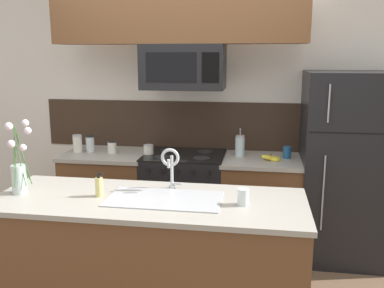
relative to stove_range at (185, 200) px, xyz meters
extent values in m
cube|color=silver|center=(0.30, 0.38, 0.84)|extent=(5.20, 0.10, 2.60)
cube|color=#332319|center=(0.00, 0.32, 0.69)|extent=(3.03, 0.01, 0.48)
cube|color=brown|center=(-0.77, 0.00, -0.02)|extent=(0.78, 0.62, 0.88)
cube|color=#9E998E|center=(-0.77, 0.00, 0.43)|extent=(0.81, 0.65, 0.03)
cube|color=brown|center=(0.73, 0.00, -0.02)|extent=(0.70, 0.62, 0.88)
cube|color=#9E998E|center=(0.73, 0.00, 0.43)|extent=(0.73, 0.65, 0.03)
cube|color=black|center=(0.00, 0.00, -0.01)|extent=(0.76, 0.62, 0.91)
cube|color=black|center=(0.00, 0.00, 0.45)|extent=(0.76, 0.62, 0.01)
cylinder|color=black|center=(-0.18, -0.14, 0.46)|extent=(0.15, 0.15, 0.01)
cylinder|color=black|center=(0.18, -0.14, 0.46)|extent=(0.15, 0.15, 0.01)
cylinder|color=black|center=(-0.18, 0.14, 0.46)|extent=(0.15, 0.15, 0.01)
cylinder|color=black|center=(0.18, 0.14, 0.46)|extent=(0.15, 0.15, 0.01)
cylinder|color=black|center=(-0.27, -0.32, 0.39)|extent=(0.03, 0.02, 0.03)
cylinder|color=black|center=(-0.14, -0.32, 0.39)|extent=(0.03, 0.02, 0.03)
cylinder|color=black|center=(0.00, -0.32, 0.39)|extent=(0.03, 0.02, 0.03)
cylinder|color=black|center=(0.14, -0.32, 0.39)|extent=(0.03, 0.02, 0.03)
cylinder|color=black|center=(0.27, -0.32, 0.39)|extent=(0.03, 0.02, 0.03)
cube|color=black|center=(0.00, -0.02, 1.28)|extent=(0.74, 0.40, 0.40)
cube|color=black|center=(-0.07, -0.22, 1.28)|extent=(0.45, 0.00, 0.26)
cube|color=black|center=(0.27, -0.22, 1.28)|extent=(0.15, 0.00, 0.26)
cube|color=brown|center=(-0.04, -0.05, 1.78)|extent=(2.25, 0.34, 0.60)
cube|color=black|center=(1.47, 0.02, 0.39)|extent=(0.78, 0.72, 1.71)
cube|color=black|center=(1.47, -0.34, 0.77)|extent=(0.75, 0.00, 0.01)
cylinder|color=#99999E|center=(1.24, -0.36, 1.01)|extent=(0.01, 0.01, 0.31)
cylinder|color=#99999E|center=(1.24, -0.36, 0.26)|extent=(0.01, 0.01, 0.65)
cylinder|color=silver|center=(-1.06, -0.02, 0.53)|extent=(0.09, 0.09, 0.15)
cylinder|color=#B2B2B7|center=(-1.06, -0.02, 0.61)|extent=(0.09, 0.09, 0.02)
cylinder|color=silver|center=(-0.95, 0.03, 0.52)|extent=(0.08, 0.08, 0.15)
cylinder|color=black|center=(-0.95, 0.03, 0.60)|extent=(0.08, 0.08, 0.02)
cylinder|color=silver|center=(-0.71, 0.00, 0.50)|extent=(0.09, 0.09, 0.11)
cylinder|color=black|center=(-0.71, 0.00, 0.56)|extent=(0.08, 0.08, 0.01)
cylinder|color=silver|center=(-0.34, -0.03, 0.49)|extent=(0.09, 0.09, 0.09)
cylinder|color=#B2B2B7|center=(-0.34, -0.03, 0.54)|extent=(0.09, 0.09, 0.01)
ellipsoid|color=yellow|center=(0.80, -0.07, 0.47)|extent=(0.17, 0.12, 0.06)
ellipsoid|color=yellow|center=(0.80, -0.05, 0.47)|extent=(0.18, 0.08, 0.06)
ellipsoid|color=yellow|center=(0.81, -0.07, 0.47)|extent=(0.17, 0.04, 0.06)
ellipsoid|color=yellow|center=(0.81, -0.05, 0.47)|extent=(0.18, 0.08, 0.05)
ellipsoid|color=yellow|center=(0.82, -0.07, 0.47)|extent=(0.16, 0.13, 0.06)
cylinder|color=brown|center=(0.81, -0.06, 0.50)|extent=(0.02, 0.02, 0.03)
cylinder|color=silver|center=(0.52, 0.06, 0.54)|extent=(0.09, 0.09, 0.18)
cylinder|color=#A3A3AA|center=(0.52, 0.06, 0.64)|extent=(0.08, 0.08, 0.02)
cylinder|color=#A3A3AA|center=(0.52, 0.06, 0.67)|extent=(0.01, 0.01, 0.05)
sphere|color=#A3A3AA|center=(0.52, 0.06, 0.71)|extent=(0.02, 0.02, 0.02)
cylinder|color=#1E5184|center=(0.96, 0.05, 0.50)|extent=(0.08, 0.08, 0.11)
cube|color=brown|center=(-0.02, -1.25, -0.02)|extent=(2.07, 0.76, 0.88)
cube|color=#9E998E|center=(-0.02, -1.25, 0.43)|extent=(2.10, 0.79, 0.03)
cube|color=#ADAFB5|center=(0.09, -1.25, 0.45)|extent=(0.76, 0.42, 0.01)
cube|color=#ADAFB5|center=(-0.08, -1.25, 0.37)|extent=(0.30, 0.32, 0.15)
cube|color=#ADAFB5|center=(0.26, -1.25, 0.37)|extent=(0.30, 0.32, 0.15)
cylinder|color=#B7BABF|center=(0.09, -1.00, 0.46)|extent=(0.04, 0.04, 0.02)
cylinder|color=#B7BABF|center=(0.09, -1.00, 0.58)|extent=(0.02, 0.02, 0.22)
torus|color=#B7BABF|center=(0.09, -1.06, 0.69)|extent=(0.13, 0.02, 0.13)
cylinder|color=#B7BABF|center=(0.09, -1.11, 0.66)|extent=(0.02, 0.02, 0.06)
cube|color=#B7BABF|center=(0.13, -1.00, 0.48)|extent=(0.07, 0.01, 0.01)
cylinder|color=#DBCC75|center=(-0.36, -1.26, 0.51)|extent=(0.05, 0.05, 0.13)
cylinder|color=black|center=(-0.36, -1.26, 0.59)|extent=(0.02, 0.02, 0.02)
cube|color=black|center=(-0.34, -1.26, 0.61)|extent=(0.03, 0.01, 0.01)
cylinder|color=silver|center=(0.61, -1.27, 0.50)|extent=(0.07, 0.07, 0.11)
cylinder|color=silver|center=(-0.93, -1.28, 0.55)|extent=(0.10, 0.10, 0.20)
cylinder|color=silver|center=(-0.93, -1.28, 0.48)|extent=(0.09, 0.09, 0.06)
cylinder|color=#386B2D|center=(-0.89, -1.30, 0.64)|extent=(0.07, 0.04, 0.27)
sphere|color=silver|center=(-0.86, -1.31, 0.78)|extent=(0.05, 0.05, 0.05)
cylinder|color=#386B2D|center=(-0.92, -1.32, 0.66)|extent=(0.02, 0.09, 0.30)
sphere|color=silver|center=(-0.91, -1.37, 0.82)|extent=(0.05, 0.05, 0.05)
cylinder|color=#386B2D|center=(-0.94, -1.30, 0.72)|extent=(0.02, 0.04, 0.41)
sphere|color=silver|center=(-0.95, -1.32, 0.92)|extent=(0.05, 0.05, 0.05)
cylinder|color=#386B2D|center=(-0.92, -1.23, 0.72)|extent=(0.02, 0.12, 0.40)
sphere|color=silver|center=(-0.92, -1.17, 0.92)|extent=(0.05, 0.05, 0.05)
cylinder|color=#386B2D|center=(-0.88, -1.28, 0.70)|extent=(0.09, 0.02, 0.37)
sphere|color=silver|center=(-0.84, -1.27, 0.89)|extent=(0.05, 0.05, 0.05)
camera|label=1|loc=(0.70, -3.89, 1.39)|focal=40.00mm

